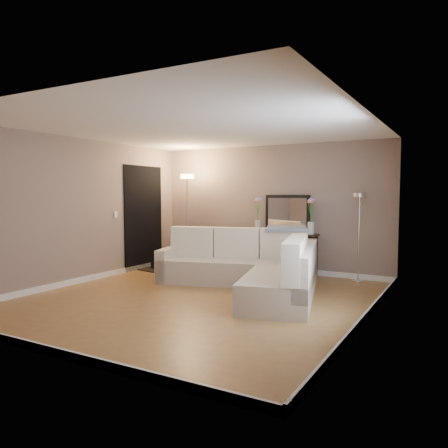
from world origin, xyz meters
The scene contains 23 objects.
floor centered at (0.00, 0.00, -0.01)m, with size 5.00×5.50×0.01m, color #9B6A38.
ceiling centered at (0.00, 0.00, 2.60)m, with size 5.00×5.50×0.01m, color white.
wall_back centered at (0.00, 2.76, 1.30)m, with size 5.00×0.02×2.60m, color gray.
wall_front centered at (0.00, -2.76, 1.30)m, with size 5.00×0.02×2.60m, color gray.
wall_left centered at (-2.51, 0.00, 1.30)m, with size 0.02×5.50×2.60m, color gray.
wall_right centered at (2.51, 0.00, 1.30)m, with size 0.02×5.50×2.60m, color gray.
baseboard_back centered at (0.00, 2.73, 0.05)m, with size 5.00×0.03×0.10m, color white.
baseboard_front centered at (0.00, -2.73, 0.05)m, with size 5.00×0.03×0.10m, color white.
baseboard_left centered at (-2.48, 0.00, 0.05)m, with size 0.03×5.50×0.10m, color white.
baseboard_right centered at (2.48, 0.00, 0.05)m, with size 0.03×5.50×0.10m, color white.
doorway centered at (-2.48, 1.70, 1.10)m, with size 0.02×1.20×2.20m, color black.
switch_plate centered at (-2.48, 0.85, 1.20)m, with size 0.02×0.08×0.12m, color white.
sectional_sofa centered at (0.44, 1.02, 0.36)m, with size 3.39×2.83×0.98m.
throw_blanket centered at (0.73, 1.80, 0.98)m, with size 0.71×0.41×0.05m, color slate.
console_table centered at (0.32, 2.49, 0.47)m, with size 1.38×0.46×0.84m.
leaning_mirror centered at (0.41, 2.66, 1.21)m, with size 0.96×0.11×0.75m.
table_decor centered at (0.40, 2.44, 0.86)m, with size 0.58×0.14×0.14m.
flower_vase_left centered at (-0.17, 2.52, 1.13)m, with size 0.16×0.13×0.72m.
flower_vase_right centered at (0.98, 2.44, 1.13)m, with size 0.16×0.13×0.72m.
floor_lamp_lit centered at (-1.69, 2.20, 1.43)m, with size 0.33×0.33×2.02m.
floor_lamp_unlit centered at (1.86, 2.50, 1.14)m, with size 0.24×0.24×1.62m.
charcoal_rug centered at (-1.86, 1.84, 0.01)m, with size 1.32×0.99×0.02m, color black.
black_bag centered at (-2.09, 1.79, 0.05)m, with size 0.37×0.26×0.24m, color black.
Camera 1 is at (3.59, -5.58, 1.61)m, focal length 35.00 mm.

